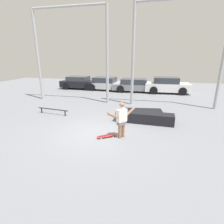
{
  "coord_description": "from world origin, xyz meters",
  "views": [
    {
      "loc": [
        2.33,
        -6.89,
        3.27
      ],
      "look_at": [
        0.47,
        1.01,
        0.69
      ],
      "focal_mm": 28.0,
      "sensor_mm": 36.0,
      "label": 1
    }
  ],
  "objects_px": {
    "parked_car_grey": "(135,85)",
    "parked_car_white": "(167,85)",
    "parked_car_silver": "(106,84)",
    "manual_pad": "(143,111)",
    "skateboard": "(106,136)",
    "grind_rail": "(53,110)",
    "parked_car_black": "(80,83)",
    "skateboarder": "(122,119)",
    "grind_box": "(144,118)"
  },
  "relations": [
    {
      "from": "parked_car_grey",
      "to": "parked_car_white",
      "type": "bearing_deg",
      "value": -3.09
    },
    {
      "from": "grind_box",
      "to": "skateboarder",
      "type": "bearing_deg",
      "value": -112.75
    },
    {
      "from": "grind_box",
      "to": "parked_car_silver",
      "type": "xyz_separation_m",
      "value": [
        -4.4,
        8.6,
        0.37
      ]
    },
    {
      "from": "skateboarder",
      "to": "parked_car_grey",
      "type": "distance_m",
      "value": 10.46
    },
    {
      "from": "parked_car_black",
      "to": "parked_car_white",
      "type": "xyz_separation_m",
      "value": [
        8.89,
        -0.25,
        0.07
      ]
    },
    {
      "from": "parked_car_white",
      "to": "grind_rail",
      "type": "bearing_deg",
      "value": -131.76
    },
    {
      "from": "skateboard",
      "to": "manual_pad",
      "type": "relative_size",
      "value": 0.34
    },
    {
      "from": "skateboard",
      "to": "parked_car_black",
      "type": "xyz_separation_m",
      "value": [
        -5.85,
        10.79,
        0.58
      ]
    },
    {
      "from": "parked_car_black",
      "to": "parked_car_white",
      "type": "relative_size",
      "value": 0.96
    },
    {
      "from": "skateboarder",
      "to": "parked_car_grey",
      "type": "xyz_separation_m",
      "value": [
        -0.55,
        10.44,
        -0.23
      ]
    },
    {
      "from": "parked_car_grey",
      "to": "parked_car_silver",
      "type": "bearing_deg",
      "value": 174.37
    },
    {
      "from": "parked_car_black",
      "to": "parked_car_grey",
      "type": "relative_size",
      "value": 0.87
    },
    {
      "from": "parked_car_black",
      "to": "skateboard",
      "type": "bearing_deg",
      "value": -61.2
    },
    {
      "from": "skateboarder",
      "to": "parked_car_black",
      "type": "height_order",
      "value": "skateboarder"
    },
    {
      "from": "manual_pad",
      "to": "parked_car_grey",
      "type": "bearing_deg",
      "value": 100.44
    },
    {
      "from": "skateboarder",
      "to": "manual_pad",
      "type": "height_order",
      "value": "skateboarder"
    },
    {
      "from": "manual_pad",
      "to": "parked_car_white",
      "type": "bearing_deg",
      "value": 75.7
    },
    {
      "from": "skateboarder",
      "to": "parked_car_black",
      "type": "bearing_deg",
      "value": 73.12
    },
    {
      "from": "skateboard",
      "to": "grind_box",
      "type": "relative_size",
      "value": 0.26
    },
    {
      "from": "manual_pad",
      "to": "grind_rail",
      "type": "relative_size",
      "value": 1.09
    },
    {
      "from": "skateboard",
      "to": "manual_pad",
      "type": "distance_m",
      "value": 4.01
    },
    {
      "from": "skateboard",
      "to": "parked_car_white",
      "type": "bearing_deg",
      "value": 39.34
    },
    {
      "from": "grind_rail",
      "to": "skateboard",
      "type": "bearing_deg",
      "value": -30.5
    },
    {
      "from": "manual_pad",
      "to": "parked_car_grey",
      "type": "distance_m",
      "value": 6.92
    },
    {
      "from": "skateboard",
      "to": "grind_box",
      "type": "xyz_separation_m",
      "value": [
        1.46,
        2.15,
        0.2
      ]
    },
    {
      "from": "manual_pad",
      "to": "parked_car_black",
      "type": "bearing_deg",
      "value": 135.67
    },
    {
      "from": "skateboarder",
      "to": "grind_rail",
      "type": "relative_size",
      "value": 0.76
    },
    {
      "from": "skateboard",
      "to": "grind_box",
      "type": "distance_m",
      "value": 2.61
    },
    {
      "from": "grind_box",
      "to": "grind_rail",
      "type": "height_order",
      "value": "grind_box"
    },
    {
      "from": "manual_pad",
      "to": "parked_car_grey",
      "type": "height_order",
      "value": "parked_car_grey"
    },
    {
      "from": "skateboard",
      "to": "manual_pad",
      "type": "xyz_separation_m",
      "value": [
        1.32,
        3.79,
        0.02
      ]
    },
    {
      "from": "manual_pad",
      "to": "grind_rail",
      "type": "bearing_deg",
      "value": -163.91
    },
    {
      "from": "grind_box",
      "to": "parked_car_black",
      "type": "xyz_separation_m",
      "value": [
        -7.31,
        8.64,
        0.38
      ]
    },
    {
      "from": "parked_car_white",
      "to": "skateboard",
      "type": "bearing_deg",
      "value": -107.83
    },
    {
      "from": "parked_car_black",
      "to": "parked_car_silver",
      "type": "bearing_deg",
      "value": -0.42
    },
    {
      "from": "parked_car_black",
      "to": "grind_rail",
      "type": "bearing_deg",
      "value": -76.68
    },
    {
      "from": "manual_pad",
      "to": "parked_car_white",
      "type": "height_order",
      "value": "parked_car_white"
    },
    {
      "from": "parked_car_black",
      "to": "skateboarder",
      "type": "bearing_deg",
      "value": -58.39
    },
    {
      "from": "skateboard",
      "to": "parked_car_black",
      "type": "height_order",
      "value": "parked_car_black"
    },
    {
      "from": "skateboarder",
      "to": "skateboard",
      "type": "height_order",
      "value": "skateboarder"
    },
    {
      "from": "grind_rail",
      "to": "parked_car_silver",
      "type": "xyz_separation_m",
      "value": [
        0.95,
        8.46,
        0.37
      ]
    },
    {
      "from": "grind_box",
      "to": "parked_car_grey",
      "type": "bearing_deg",
      "value": 99.4
    },
    {
      "from": "skateboard",
      "to": "parked_car_silver",
      "type": "distance_m",
      "value": 11.16
    },
    {
      "from": "parked_car_silver",
      "to": "parked_car_white",
      "type": "distance_m",
      "value": 5.98
    },
    {
      "from": "parked_car_grey",
      "to": "grind_box",
      "type": "bearing_deg",
      "value": -82.98
    },
    {
      "from": "manual_pad",
      "to": "grind_box",
      "type": "bearing_deg",
      "value": -84.95
    },
    {
      "from": "grind_box",
      "to": "parked_car_grey",
      "type": "distance_m",
      "value": 8.55
    },
    {
      "from": "grind_rail",
      "to": "parked_car_grey",
      "type": "relative_size",
      "value": 0.45
    },
    {
      "from": "parked_car_grey",
      "to": "parked_car_white",
      "type": "distance_m",
      "value": 2.97
    },
    {
      "from": "parked_car_grey",
      "to": "manual_pad",
      "type": "bearing_deg",
      "value": -81.94
    }
  ]
}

